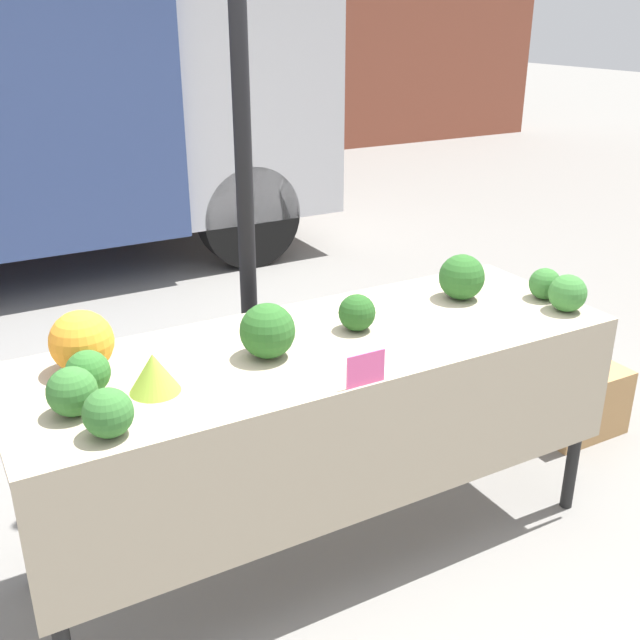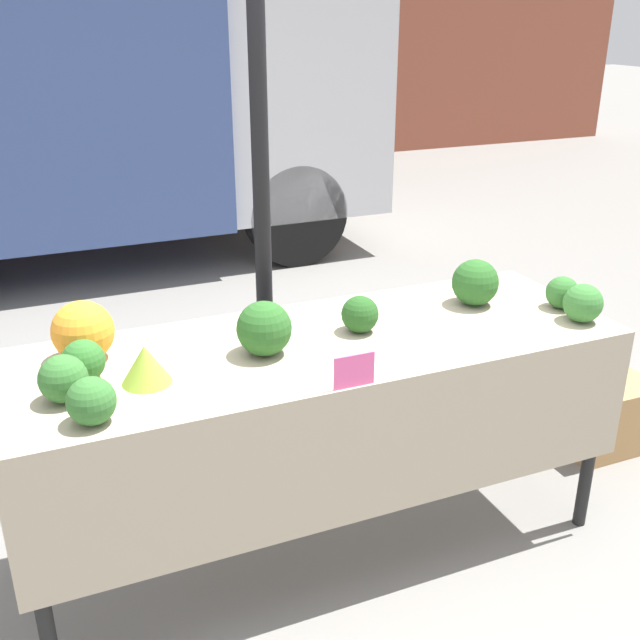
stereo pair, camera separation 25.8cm
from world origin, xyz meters
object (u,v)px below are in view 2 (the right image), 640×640
(orange_cauliflower, at_px, (83,331))
(price_sign, at_px, (354,371))
(produce_crate, at_px, (601,413))
(parked_truck, at_px, (74,84))

(orange_cauliflower, bearing_deg, price_sign, -35.29)
(orange_cauliflower, height_order, price_sign, orange_cauliflower)
(price_sign, relative_size, produce_crate, 0.32)
(parked_truck, bearing_deg, orange_cauliflower, -96.33)
(parked_truck, bearing_deg, price_sign, -86.14)
(orange_cauliflower, height_order, produce_crate, orange_cauliflower)
(orange_cauliflower, xyz_separation_m, produce_crate, (2.28, -0.02, -0.80))
(price_sign, bearing_deg, parked_truck, 93.86)
(parked_truck, height_order, orange_cauliflower, parked_truck)
(orange_cauliflower, bearing_deg, parked_truck, 83.67)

